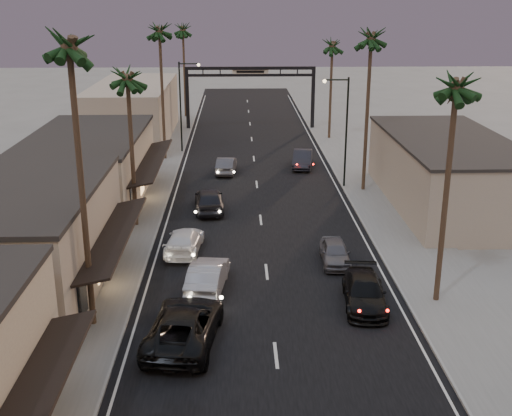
{
  "coord_description": "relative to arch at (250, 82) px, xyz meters",
  "views": [
    {
      "loc": [
        -1.63,
        -5.72,
        15.03
      ],
      "look_at": [
        -0.48,
        32.15,
        2.5
      ],
      "focal_mm": 45.0,
      "sensor_mm": 36.0,
      "label": 1
    }
  ],
  "objects": [
    {
      "name": "sidewalk_right",
      "position": [
        9.5,
        -18.0,
        -5.47
      ],
      "size": [
        5.0,
        92.0,
        0.12
      ],
      "primitive_type": "cube",
      "color": "slate",
      "rests_on": "ground"
    },
    {
      "name": "oncoming_pickup",
      "position": [
        -4.09,
        -49.77,
        -4.65
      ],
      "size": [
        3.72,
        6.65,
        1.76
      ],
      "primitive_type": "imported",
      "rotation": [
        0.0,
        0.0,
        3.01
      ],
      "color": "black",
      "rests_on": "ground"
    },
    {
      "name": "oncoming_grey_far",
      "position": [
        -2.61,
        -20.21,
        -4.81
      ],
      "size": [
        1.89,
        4.5,
        1.44
      ],
      "primitive_type": "imported",
      "rotation": [
        0.0,
        0.0,
        3.06
      ],
      "color": "#454549",
      "rests_on": "ground"
    },
    {
      "name": "storefront_dist",
      "position": [
        -13.0,
        -5.0,
        -2.53
      ],
      "size": [
        8.0,
        20.0,
        6.0
      ],
      "primitive_type": "cube",
      "color": "gray",
      "rests_on": "ground"
    },
    {
      "name": "palm_lc",
      "position": [
        -8.6,
        -34.0,
        4.94
      ],
      "size": [
        3.2,
        3.2,
        12.2
      ],
      "color": "#38281C",
      "rests_on": "ground"
    },
    {
      "name": "palm_rb",
      "position": [
        8.6,
        -26.0,
        6.88
      ],
      "size": [
        3.2,
        3.2,
        14.2
      ],
      "color": "#38281C",
      "rests_on": "ground"
    },
    {
      "name": "oncoming_silver",
      "position": [
        -3.27,
        -44.27,
        -4.72
      ],
      "size": [
        2.32,
        5.13,
        1.63
      ],
      "primitive_type": "imported",
      "rotation": [
        0.0,
        0.0,
        3.02
      ],
      "color": "gray",
      "rests_on": "ground"
    },
    {
      "name": "building_right",
      "position": [
        14.0,
        -30.0,
        -3.03
      ],
      "size": [
        8.0,
        18.0,
        5.0
      ],
      "primitive_type": "cube",
      "color": "gray",
      "rests_on": "ground"
    },
    {
      "name": "curbside_black",
      "position": [
        4.79,
        -46.33,
        -4.8
      ],
      "size": [
        2.49,
        5.22,
        1.47
      ],
      "primitive_type": "imported",
      "rotation": [
        0.0,
        0.0,
        -0.09
      ],
      "color": "black",
      "rests_on": "ground"
    },
    {
      "name": "ground",
      "position": [
        0.0,
        -30.0,
        -5.53
      ],
      "size": [
        200.0,
        200.0,
        0.0
      ],
      "primitive_type": "plane",
      "color": "slate",
      "rests_on": "ground"
    },
    {
      "name": "palm_ra",
      "position": [
        8.6,
        -46.0,
        5.91
      ],
      "size": [
        3.2,
        3.2,
        13.2
      ],
      "color": "#38281C",
      "rests_on": "ground"
    },
    {
      "name": "palm_rc",
      "position": [
        8.6,
        -6.0,
        4.94
      ],
      "size": [
        3.2,
        3.2,
        12.2
      ],
      "color": "#38281C",
      "rests_on": "ground"
    },
    {
      "name": "palm_far",
      "position": [
        -8.3,
        8.0,
        5.91
      ],
      "size": [
        3.2,
        3.2,
        13.2
      ],
      "color": "#38281C",
      "rests_on": "ground"
    },
    {
      "name": "storefront_far",
      "position": [
        -13.0,
        -28.0,
        -3.03
      ],
      "size": [
        8.0,
        16.0,
        5.0
      ],
      "primitive_type": "cube",
      "color": "tan",
      "rests_on": "ground"
    },
    {
      "name": "streetlight_right",
      "position": [
        6.92,
        -25.0,
        -0.2
      ],
      "size": [
        2.13,
        0.3,
        9.0
      ],
      "color": "black",
      "rests_on": "ground"
    },
    {
      "name": "oncoming_dgrey",
      "position": [
        -3.72,
        -30.82,
        -4.67
      ],
      "size": [
        2.42,
        5.19,
        1.72
      ],
      "primitive_type": "imported",
      "rotation": [
        0.0,
        0.0,
        3.22
      ],
      "color": "black",
      "rests_on": "ground"
    },
    {
      "name": "road",
      "position": [
        0.0,
        -25.0,
        -5.53
      ],
      "size": [
        14.0,
        120.0,
        0.02
      ],
      "primitive_type": "cube",
      "color": "black",
      "rests_on": "ground"
    },
    {
      "name": "sidewalk_left",
      "position": [
        -9.5,
        -18.0,
        -5.47
      ],
      "size": [
        5.0,
        92.0,
        0.12
      ],
      "primitive_type": "cube",
      "color": "slate",
      "rests_on": "ground"
    },
    {
      "name": "oncoming_white",
      "position": [
        -4.94,
        -38.77,
        -4.82
      ],
      "size": [
        2.43,
        5.09,
        1.43
      ],
      "primitive_type": "imported",
      "rotation": [
        0.0,
        0.0,
        3.05
      ],
      "color": "white",
      "rests_on": "ground"
    },
    {
      "name": "palm_lb",
      "position": [
        -8.6,
        -48.0,
        7.85
      ],
      "size": [
        3.2,
        3.2,
        15.2
      ],
      "color": "#38281C",
      "rests_on": "ground"
    },
    {
      "name": "palm_ld",
      "position": [
        -8.6,
        -15.0,
        6.88
      ],
      "size": [
        3.2,
        3.2,
        14.2
      ],
      "color": "#38281C",
      "rests_on": "ground"
    },
    {
      "name": "storefront_mid",
      "position": [
        -13.0,
        -44.0,
        -2.78
      ],
      "size": [
        8.0,
        14.0,
        5.5
      ],
      "primitive_type": "cube",
      "color": "gray",
      "rests_on": "ground"
    },
    {
      "name": "streetlight_left",
      "position": [
        -6.92,
        -12.0,
        -0.2
      ],
      "size": [
        2.13,
        0.3,
        9.0
      ],
      "color": "black",
      "rests_on": "ground"
    },
    {
      "name": "curbside_grey",
      "position": [
        4.09,
        -40.83,
        -4.85
      ],
      "size": [
        1.72,
        4.04,
        1.36
      ],
      "primitive_type": "imported",
      "rotation": [
        0.0,
        0.0,
        -0.03
      ],
      "color": "#545359",
      "rests_on": "ground"
    },
    {
      "name": "arch",
      "position": [
        0.0,
        0.0,
        0.0
      ],
      "size": [
        15.2,
        0.4,
        7.27
      ],
      "color": "black",
      "rests_on": "ground"
    },
    {
      "name": "curbside_far",
      "position": [
        4.38,
        -18.44,
        -4.74
      ],
      "size": [
        2.33,
        4.99,
        1.58
      ],
      "primitive_type": "imported",
      "rotation": [
        0.0,
        0.0,
        -0.14
      ],
      "color": "black",
      "rests_on": "ground"
    }
  ]
}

